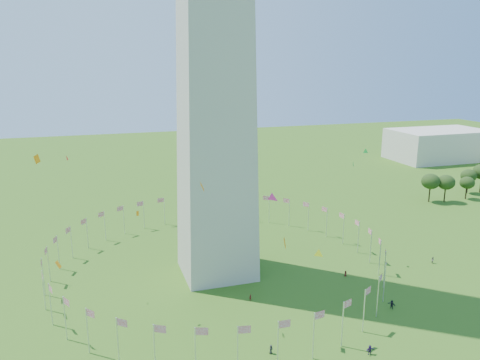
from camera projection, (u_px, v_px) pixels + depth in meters
name	position (u px, v px, depth m)	size (l,w,h in m)	color
flag_ring	(217.00, 255.00, 115.87)	(80.24, 80.24, 9.00)	silver
gov_building_east_a	(438.00, 145.00, 251.57)	(50.00, 30.00, 16.00)	beige
kites_aloft	(263.00, 216.00, 90.30)	(80.05, 68.07, 38.21)	#CC2699
tree_line_east	(474.00, 184.00, 181.83)	(53.43, 15.66, 11.37)	#2A4717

